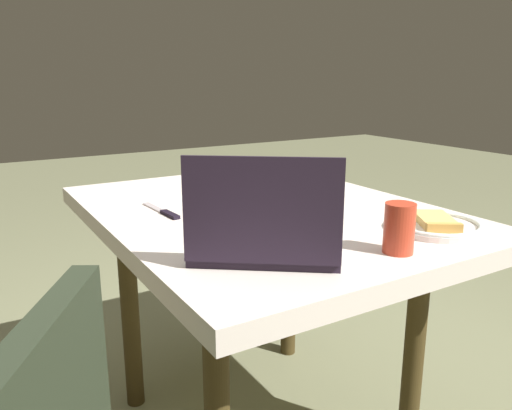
{
  "coord_description": "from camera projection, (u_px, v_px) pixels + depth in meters",
  "views": [
    {
      "loc": [
        -1.23,
        0.76,
        1.11
      ],
      "look_at": [
        -0.06,
        0.06,
        0.76
      ],
      "focal_mm": 35.73,
      "sensor_mm": 36.0,
      "label": 1
    }
  ],
  "objects": [
    {
      "name": "pizza_plate",
      "position": [
        435.0,
        225.0,
        1.28
      ],
      "size": [
        0.23,
        0.23,
        0.04
      ],
      "color": "silver",
      "rests_on": "dining_table"
    },
    {
      "name": "pizza_tray",
      "position": [
        266.0,
        180.0,
        1.78
      ],
      "size": [
        0.32,
        0.32,
        0.04
      ],
      "color": "#97A697",
      "rests_on": "dining_table"
    },
    {
      "name": "laptop",
      "position": [
        265.0,
        237.0,
        1.06
      ],
      "size": [
        0.35,
        0.37,
        0.23
      ],
      "color": "black",
      "rests_on": "dining_table"
    },
    {
      "name": "table_knife",
      "position": [
        164.0,
        212.0,
        1.43
      ],
      "size": [
        0.21,
        0.04,
        0.01
      ],
      "color": "beige",
      "rests_on": "dining_table"
    },
    {
      "name": "drink_cup",
      "position": [
        399.0,
        228.0,
        1.11
      ],
      "size": [
        0.07,
        0.07,
        0.11
      ],
      "color": "red",
      "rests_on": "dining_table"
    },
    {
      "name": "dining_table",
      "position": [
        263.0,
        234.0,
        1.51
      ],
      "size": [
        1.18,
        0.9,
        0.73
      ],
      "color": "beige",
      "rests_on": "ground_plane"
    }
  ]
}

